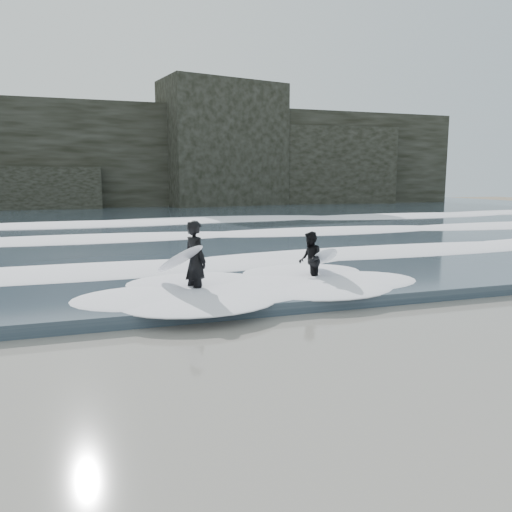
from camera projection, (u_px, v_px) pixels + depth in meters
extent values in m
plane|color=#826A4E|center=(344.00, 365.00, 8.14)|extent=(120.00, 120.00, 0.00)
cube|color=#2F3D4A|center=(150.00, 219.00, 35.37)|extent=(90.00, 52.00, 0.30)
cube|color=black|center=(130.00, 158.00, 50.59)|extent=(70.00, 9.00, 10.00)
ellipsoid|color=white|center=(216.00, 258.00, 16.54)|extent=(60.00, 3.20, 0.20)
ellipsoid|color=white|center=(181.00, 235.00, 23.11)|extent=(60.00, 4.00, 0.24)
ellipsoid|color=white|center=(157.00, 219.00, 31.56)|extent=(60.00, 4.80, 0.30)
imported|color=black|center=(196.00, 260.00, 12.34)|extent=(0.71, 0.85, 2.00)
ellipsoid|color=white|center=(179.00, 259.00, 12.26)|extent=(1.25, 2.20, 1.03)
imported|color=black|center=(310.00, 260.00, 13.78)|extent=(0.78, 0.90, 1.57)
ellipsoid|color=silver|center=(324.00, 257.00, 13.90)|extent=(1.17, 2.24, 0.88)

